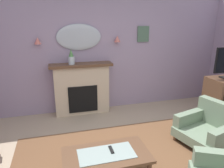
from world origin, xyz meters
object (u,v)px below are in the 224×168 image
Objects in this scene: mantel_vase_left at (71,58)px; wall_mirror at (79,37)px; coffee_table at (106,157)px; tv_remote at (111,150)px; wall_sconce_left at (37,41)px; framed_picture at (143,34)px; armchair_by_coffee_table at (209,127)px; wall_sconce_right at (117,39)px; fireplace at (82,89)px.

mantel_vase_left is 0.34× the size of wall_mirror.
wall_mirror reaches higher than coffee_table.
wall_mirror is 0.87× the size of coffee_table.
wall_sconce_left is at bearing 111.86° from tv_remote.
mantel_vase_left is 2.04× the size of tv_remote.
wall_sconce_left is (-0.65, 0.12, 0.36)m from mantel_vase_left.
framed_picture is 3.06m from tv_remote.
mantel_vase_left is 0.33× the size of armchair_by_coffee_table.
armchair_by_coffee_table is at bearing -77.59° from framed_picture.
framed_picture reaches higher than wall_sconce_right.
wall_mirror is 6.86× the size of wall_sconce_left.
fireplace reaches higher than armchair_by_coffee_table.
framed_picture is 3.16m from coffee_table.
wall_sconce_left is at bearing 169.54° from mantel_vase_left.
wall_sconce_left reaches higher than armchair_by_coffee_table.
armchair_by_coffee_table is at bearing 12.95° from coffee_table.
wall_sconce_left is 1.00× the size of wall_sconce_right.
fireplace is at bearing 90.10° from coffee_table.
fireplace is 1.38m from wall_sconce_left.
wall_sconce_right is at bearing -3.37° from wall_mirror.
wall_sconce_left is at bearing 173.84° from fireplace.
wall_sconce_left is 0.14× the size of armchair_by_coffee_table.
wall_mirror reaches higher than fireplace.
wall_sconce_left is 2.78m from tv_remote.
armchair_by_coffee_table is at bearing -43.42° from fireplace.
coffee_table is (-1.50, -2.43, -1.37)m from framed_picture.
wall_mirror is 0.85m from wall_sconce_right.
fireplace is 2.68m from armchair_by_coffee_table.
mantel_vase_left is 0.30× the size of coffee_table.
armchair_by_coffee_table is at bearing -60.55° from wall_sconce_right.
wall_mirror is 3.10m from armchair_by_coffee_table.
wall_sconce_right is at bearing 0.00° from wall_sconce_left.
wall_sconce_right is 2.59m from armchair_by_coffee_table.
fireplace is 9.71× the size of wall_sconce_right.
armchair_by_coffee_table is (0.44, -1.98, -1.44)m from framed_picture.
wall_sconce_left is 3.65m from armchair_by_coffee_table.
wall_mirror reaches higher than mantel_vase_left.
fireplace is at bearing 136.58° from armchair_by_coffee_table.
coffee_table is at bearing -84.82° from mantel_vase_left.
fireplace is at bearing 8.06° from mantel_vase_left.
wall_sconce_left is 0.39× the size of framed_picture.
fireplace is 1.42× the size of wall_mirror.
wall_mirror is 6.00× the size of tv_remote.
armchair_by_coffee_table reaches higher than coffee_table.
tv_remote is 1.90m from armchair_by_coffee_table.
mantel_vase_left is at bearing -173.96° from framed_picture.
mantel_vase_left is 2.33× the size of wall_sconce_right.
wall_mirror is (0.20, 0.17, 0.41)m from mantel_vase_left.
armchair_by_coffee_table is at bearing -34.63° from wall_sconce_left.
wall_sconce_right is (1.70, 0.00, 0.00)m from wall_sconce_left.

